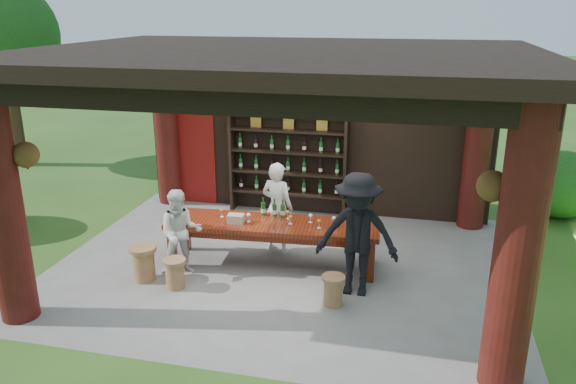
% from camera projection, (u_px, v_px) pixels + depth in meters
% --- Properties ---
extents(ground, '(90.00, 90.00, 0.00)m').
position_uv_depth(ground, '(282.00, 265.00, 9.33)').
color(ground, '#2D5119').
rests_on(ground, ground).
extents(pavilion, '(7.50, 6.00, 3.60)m').
position_uv_depth(pavilion, '(288.00, 134.00, 9.05)').
color(pavilion, slate).
rests_on(pavilion, ground).
extents(wine_shelf, '(2.42, 0.37, 2.13)m').
position_uv_depth(wine_shelf, '(288.00, 163.00, 11.36)').
color(wine_shelf, black).
rests_on(wine_shelf, ground).
extents(tasting_table, '(3.51, 1.12, 0.75)m').
position_uv_depth(tasting_table, '(273.00, 229.00, 9.16)').
color(tasting_table, '#551A0C').
rests_on(tasting_table, ground).
extents(stool_near_left, '(0.35, 0.35, 0.47)m').
position_uv_depth(stool_near_left, '(175.00, 273.00, 8.51)').
color(stool_near_left, brown).
rests_on(stool_near_left, ground).
extents(stool_near_right, '(0.34, 0.34, 0.45)m').
position_uv_depth(stool_near_right, '(333.00, 290.00, 8.02)').
color(stool_near_right, brown).
rests_on(stool_near_right, ground).
extents(stool_far_left, '(0.43, 0.43, 0.56)m').
position_uv_depth(stool_far_left, '(144.00, 262.00, 8.74)').
color(stool_far_left, brown).
rests_on(stool_far_left, ground).
extents(host, '(0.67, 0.53, 1.60)m').
position_uv_depth(host, '(277.00, 207.00, 9.64)').
color(host, silver).
rests_on(host, ground).
extents(guest_woman, '(0.84, 0.76, 1.40)m').
position_uv_depth(guest_woman, '(181.00, 233.00, 8.83)').
color(guest_woman, silver).
rests_on(guest_woman, ground).
extents(guest_man, '(1.22, 0.72, 1.87)m').
position_uv_depth(guest_man, '(357.00, 235.00, 8.15)').
color(guest_man, black).
rests_on(guest_man, ground).
extents(table_bottles, '(0.42, 0.10, 0.31)m').
position_uv_depth(table_bottles, '(273.00, 207.00, 9.34)').
color(table_bottles, '#194C1E').
rests_on(table_bottles, tasting_table).
extents(table_glasses, '(2.00, 0.35, 0.15)m').
position_uv_depth(table_glasses, '(293.00, 218.00, 9.08)').
color(table_glasses, silver).
rests_on(table_glasses, tasting_table).
extents(napkin_basket, '(0.27, 0.20, 0.14)m').
position_uv_depth(napkin_basket, '(236.00, 219.00, 9.08)').
color(napkin_basket, '#BF6672').
rests_on(napkin_basket, tasting_table).
extents(shrubs, '(13.60, 8.83, 1.36)m').
position_uv_depth(shrubs, '(323.00, 233.00, 9.21)').
color(shrubs, '#194C14').
rests_on(shrubs, ground).
extents(trees, '(21.29, 9.54, 4.80)m').
position_uv_depth(trees, '(508.00, 52.00, 9.39)').
color(trees, '#3F2819').
rests_on(trees, ground).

